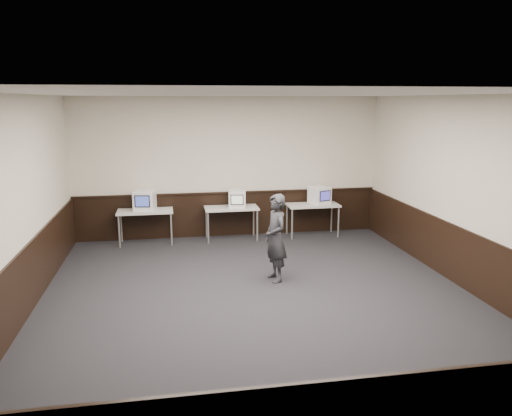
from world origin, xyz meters
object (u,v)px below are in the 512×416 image
(desk_center, at_px, (231,210))
(desk_right, at_px, (313,207))
(person, at_px, (276,238))
(emac_left, at_px, (145,200))
(desk_left, at_px, (145,214))
(emac_center, at_px, (237,199))
(emac_right, at_px, (319,195))

(desk_center, relative_size, desk_right, 1.00)
(desk_right, relative_size, person, 0.78)
(desk_center, height_order, emac_left, emac_left)
(desk_left, bearing_deg, emac_center, -0.54)
(emac_center, bearing_deg, desk_left, -171.10)
(emac_right, relative_size, person, 0.35)
(desk_right, bearing_deg, emac_left, 179.49)
(emac_left, height_order, emac_center, emac_left)
(desk_right, height_order, emac_right, emac_right)
(emac_right, bearing_deg, emac_left, 159.88)
(desk_left, distance_m, emac_left, 0.29)
(desk_right, distance_m, emac_left, 3.81)
(emac_center, relative_size, person, 0.30)
(emac_center, bearing_deg, desk_right, 10.06)
(emac_left, bearing_deg, emac_center, 8.62)
(person, bearing_deg, desk_center, 177.52)
(desk_right, bearing_deg, emac_center, -179.38)
(desk_center, bearing_deg, emac_left, 178.99)
(desk_left, height_order, emac_left, emac_left)
(desk_left, relative_size, emac_right, 2.24)
(desk_left, bearing_deg, desk_center, 0.00)
(desk_left, relative_size, desk_center, 1.00)
(desk_center, xyz_separation_m, desk_right, (1.90, 0.00, 0.00))
(desk_center, bearing_deg, emac_right, 0.68)
(desk_center, xyz_separation_m, emac_right, (2.06, 0.02, 0.27))
(desk_center, bearing_deg, emac_center, -8.07)
(desk_center, distance_m, emac_left, 1.92)
(emac_center, bearing_deg, desk_center, -178.64)
(emac_center, xyz_separation_m, person, (0.29, -2.73, -0.17))
(emac_left, relative_size, person, 0.34)
(desk_center, xyz_separation_m, emac_left, (-1.90, 0.03, 0.29))
(person, bearing_deg, desk_left, -151.05)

